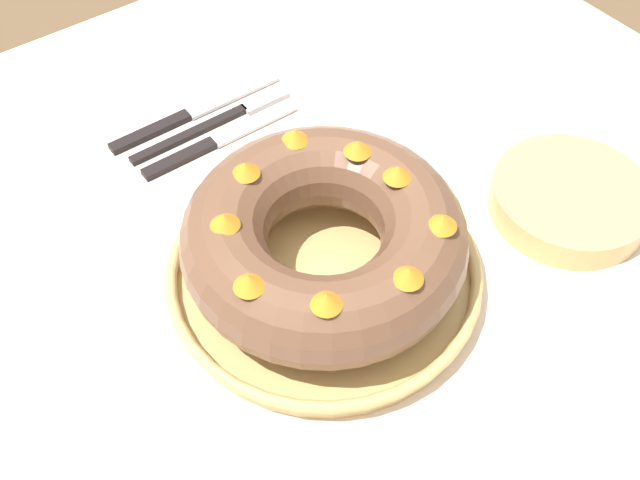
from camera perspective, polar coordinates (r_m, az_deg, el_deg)
The scene contains 7 objects.
dining_table at distance 0.84m, azimuth 0.26°, elevation -6.78°, with size 1.12×1.20×0.74m.
serving_dish at distance 0.75m, azimuth -0.00°, elevation -2.69°, with size 0.32×0.32×0.03m.
bundt_cake at distance 0.70m, azimuth 0.01°, elevation 0.03°, with size 0.27×0.27×0.09m.
fork at distance 0.93m, azimuth -7.48°, elevation 9.12°, with size 0.02×0.22×0.01m.
serving_knife at distance 0.94m, azimuth -10.21°, elevation 9.27°, with size 0.02×0.23×0.01m.
cake_knife at distance 0.90m, azimuth -8.29°, elevation 7.26°, with size 0.02×0.21×0.01m.
side_bowl at distance 0.85m, azimuth 18.47°, elevation 2.96°, with size 0.17×0.17×0.03m, color tan.
Camera 1 is at (0.36, -0.27, 1.35)m, focal length 42.00 mm.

